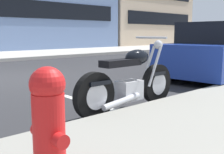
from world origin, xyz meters
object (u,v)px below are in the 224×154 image
at_px(parked_motorcycle, 130,82).
at_px(fire_hydrant, 49,123).
at_px(car_opposite_curb, 219,39).
at_px(parked_car_at_intersection, 222,52).

height_order(parked_motorcycle, fire_hydrant, parked_motorcycle).
bearing_deg(car_opposite_curb, parked_car_at_intersection, 23.41).
relative_size(parked_car_at_intersection, fire_hydrant, 5.17).
bearing_deg(parked_car_at_intersection, parked_motorcycle, -174.36).
bearing_deg(parked_motorcycle, car_opposite_curb, 22.10).
xyz_separation_m(car_opposite_curb, fire_hydrant, (-21.12, -9.51, -0.13)).
distance_m(parked_motorcycle, car_opposite_curb, 20.68).
bearing_deg(parked_car_at_intersection, car_opposite_curb, 23.98).
distance_m(parked_motorcycle, fire_hydrant, 2.51).
bearing_deg(parked_motorcycle, parked_car_at_intersection, 7.52).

